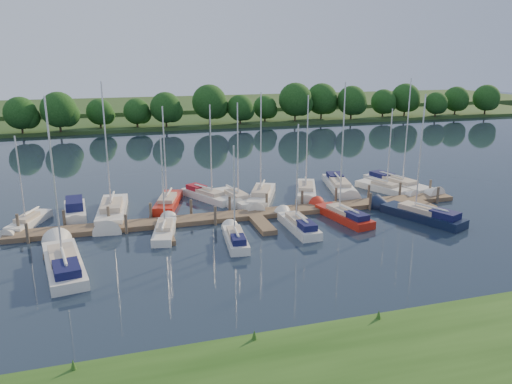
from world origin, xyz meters
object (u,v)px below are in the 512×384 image
object	(u,v)px
dock	(255,217)
sailboat_n_5	(237,200)
motorboat	(75,211)
sailboat_n_0	(27,223)
sailboat_s_2	(235,239)

from	to	relation	value
dock	sailboat_n_5	size ratio (longest dim) A/B	4.05
dock	sailboat_n_5	distance (m)	5.10
dock	motorboat	xyz separation A→B (m)	(-14.91, 5.51, 0.16)
sailboat_n_0	sailboat_s_2	xyz separation A→B (m)	(15.52, -8.63, 0.05)
sailboat_n_0	motorboat	xyz separation A→B (m)	(3.64, 1.95, 0.09)
motorboat	sailboat_n_5	distance (m)	14.70
sailboat_s_2	motorboat	bearing A→B (deg)	144.54
dock	sailboat_n_5	world-z (taller)	sailboat_n_5
sailboat_s_2	dock	bearing A→B (deg)	65.37
sailboat_n_5	sailboat_s_2	xyz separation A→B (m)	(-2.81, -10.17, 0.05)
dock	sailboat_n_5	bearing A→B (deg)	92.48
sailboat_n_5	dock	bearing A→B (deg)	81.47
dock	sailboat_n_0	bearing A→B (deg)	169.14
sailboat_s_2	sailboat_n_0	bearing A→B (deg)	157.16
dock	sailboat_s_2	size ratio (longest dim) A/B	5.17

